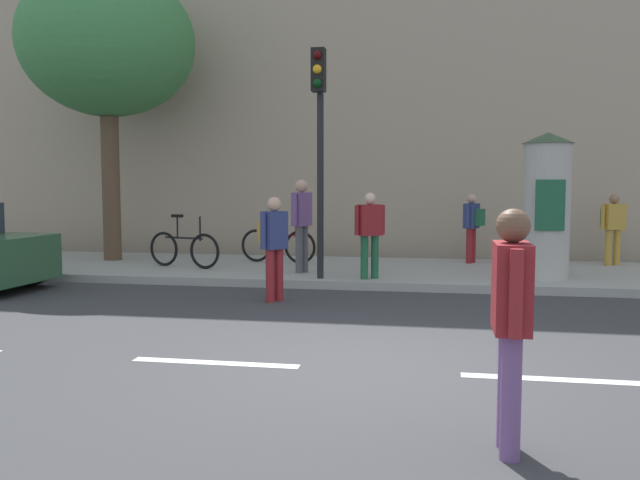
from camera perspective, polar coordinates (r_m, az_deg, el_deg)
The scene contains 15 objects.
ground_plane at distance 6.89m, azimuth 4.97°, elevation -11.03°, with size 80.00×80.00×0.00m, color #38383A.
sidewalk_curb at distance 13.74m, azimuth 7.58°, elevation -2.75°, with size 36.00×4.00×0.15m, color #9E9B93.
lane_markings at distance 6.89m, azimuth 4.97°, elevation -11.00°, with size 25.80×0.16×0.01m.
building_backdrop at distance 18.99m, azimuth 8.47°, elevation 16.30°, with size 36.00×5.00×11.34m, color tan.
traffic_light at distance 12.07m, azimuth -0.07°, elevation 9.74°, with size 0.24×0.45×4.08m.
poster_column at distance 12.87m, azimuth 18.67°, elevation 2.86°, with size 0.93×0.93×2.65m.
street_tree at distance 16.12m, azimuth -17.63°, elevation 15.62°, with size 3.84×3.84×6.47m.
pedestrian_with_backpack at distance 10.67m, azimuth -3.98°, elevation 0.02°, with size 0.50×0.50×1.67m.
pedestrian_in_light_jacket at distance 4.82m, azimuth 15.93°, elevation -5.76°, with size 0.24×0.63×1.71m.
pedestrian_in_dark_shirt at distance 15.45m, azimuth 23.61°, elevation 1.31°, with size 0.56×0.48×1.50m.
pedestrian_near_pole at distance 12.15m, azimuth 4.25°, elevation 0.94°, with size 0.52×0.43×1.56m.
pedestrian_tallest at distance 12.95m, azimuth -1.56°, elevation 1.86°, with size 0.36×0.53×1.80m.
pedestrian_in_red_top at distance 14.91m, azimuth 12.83°, elevation 1.45°, with size 0.48×0.53×1.50m.
bicycle_leaning at distance 14.63m, azimuth -3.61°, elevation -0.42°, with size 1.75×0.39×1.09m.
bicycle_upright at distance 14.08m, azimuth -11.50°, elevation -0.72°, with size 1.71×0.58×1.09m.
Camera 1 is at (0.58, -6.60, 1.89)m, focal length 37.66 mm.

